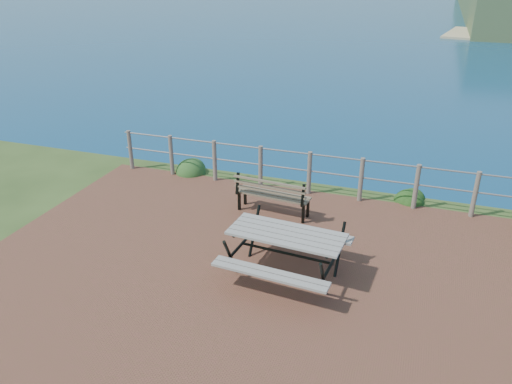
% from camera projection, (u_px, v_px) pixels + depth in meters
% --- Properties ---
extents(ground, '(10.00, 7.00, 0.12)m').
position_uv_depth(ground, '(262.00, 273.00, 8.49)').
color(ground, brown).
rests_on(ground, ground).
extents(safety_railing, '(9.40, 0.10, 1.00)m').
position_uv_depth(safety_railing, '(309.00, 171.00, 11.12)').
color(safety_railing, '#6B5B4C').
rests_on(safety_railing, ground).
extents(picnic_table, '(1.94, 1.63, 0.79)m').
position_uv_depth(picnic_table, '(286.00, 249.00, 8.23)').
color(picnic_table, gray).
rests_on(picnic_table, ground).
extents(park_bench, '(1.57, 0.53, 0.87)m').
position_uv_depth(park_bench, '(273.00, 189.00, 10.23)').
color(park_bench, brown).
rests_on(park_bench, ground).
extents(shrub_lip_west, '(0.76, 0.76, 0.50)m').
position_uv_depth(shrub_lip_west, '(192.00, 171.00, 12.57)').
color(shrub_lip_west, '#2C541F').
rests_on(shrub_lip_west, ground).
extents(shrub_lip_east, '(0.74, 0.74, 0.47)m').
position_uv_depth(shrub_lip_east, '(407.00, 198.00, 11.17)').
color(shrub_lip_east, '#1F4314').
rests_on(shrub_lip_east, ground).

